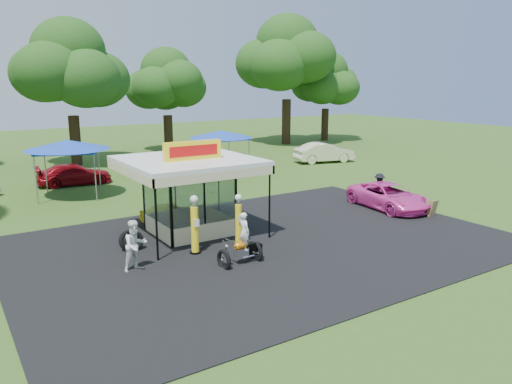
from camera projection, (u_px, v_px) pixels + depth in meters
ground at (293, 257)px, 19.25m from camera, size 120.00×120.00×0.00m
asphalt_apron at (265, 243)px, 20.88m from camera, size 20.00×14.00×0.04m
gas_station_kiosk at (189, 194)px, 21.88m from camera, size 5.40×5.40×4.18m
gas_pump_left at (195, 226)px, 19.37m from camera, size 0.44×0.44×2.37m
gas_pump_right at (238, 221)px, 20.39m from camera, size 0.41×0.41×2.18m
motorcycle at (243, 243)px, 18.41m from camera, size 1.74×0.91×2.04m
spare_tires at (131, 241)px, 19.88m from camera, size 1.02×0.63×0.87m
a_frame_sign at (432, 208)px, 24.77m from camera, size 0.52×0.49×0.89m
kiosk_car at (170, 212)px, 23.97m from camera, size 2.82×1.13×0.96m
pink_sedan at (388, 196)px, 26.34m from camera, size 2.76×5.08×1.35m
spectator_west at (135, 246)px, 17.72m from camera, size 1.02×0.86×1.87m
spectator_east_a at (379, 188)px, 27.78m from camera, size 1.22×1.07×1.63m
bg_car_b at (74, 174)px, 32.44m from camera, size 4.79×2.23×1.35m
bg_car_c at (157, 162)px, 36.86m from camera, size 4.60×1.88×1.56m
bg_car_d at (226, 158)px, 39.65m from camera, size 5.09×4.02×1.29m
bg_car_e at (324, 153)px, 41.23m from camera, size 5.21×2.83×1.63m
tent_west at (67, 145)px, 28.64m from camera, size 4.77×4.77×3.33m
tent_east at (221, 134)px, 35.79m from camera, size 4.51×4.51×3.15m
oak_far_c at (70, 75)px, 38.53m from camera, size 9.44×9.44×11.13m
oak_far_d at (167, 87)px, 46.56m from camera, size 7.94×7.94×9.46m
oak_far_e at (287, 64)px, 51.62m from camera, size 10.95×10.95×13.03m
oak_far_f at (326, 85)px, 55.27m from camera, size 7.97×7.97×9.60m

